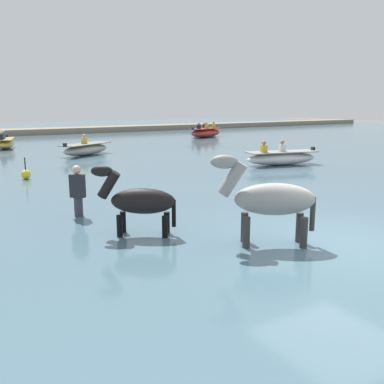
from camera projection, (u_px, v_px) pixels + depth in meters
The scene contains 12 objects.
ground_plane at pixel (339, 264), 8.24m from camera, with size 120.00×120.00×0.00m, color #666051.
water_surface at pixel (129, 177), 16.53m from camera, with size 90.00×90.00×0.43m, color #476675.
horse_lead_grey at pixel (270, 202), 7.86m from camera, with size 1.81×1.35×2.12m.
horse_trailing_black at pixel (139, 203), 8.49m from camera, with size 1.54×1.21×1.83m.
boat_distant_east at pixel (206, 133), 32.79m from camera, with size 3.28×1.97×1.15m.
boat_distant_west at pixel (204, 131), 36.19m from camera, with size 2.54×1.12×0.98m.
boat_far_inshore at pixel (5, 143), 24.82m from camera, with size 1.50×2.70×1.04m.
boat_mid_outer at pixel (86, 149), 21.66m from camera, with size 3.08×2.35×1.05m.
boat_far_offshore at pixel (281, 158), 18.25m from camera, with size 3.33×1.67×1.05m.
person_onlooker_left at pixel (78, 198), 9.96m from camera, with size 0.34×0.38×1.63m.
channel_buoy at pixel (26, 174), 14.86m from camera, with size 0.33×0.33×0.75m.
far_shoreline at pixel (19, 135), 35.16m from camera, with size 80.00×2.40×0.91m, color gray.
Camera 1 is at (-6.47, -5.16, 3.04)m, focal length 40.22 mm.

